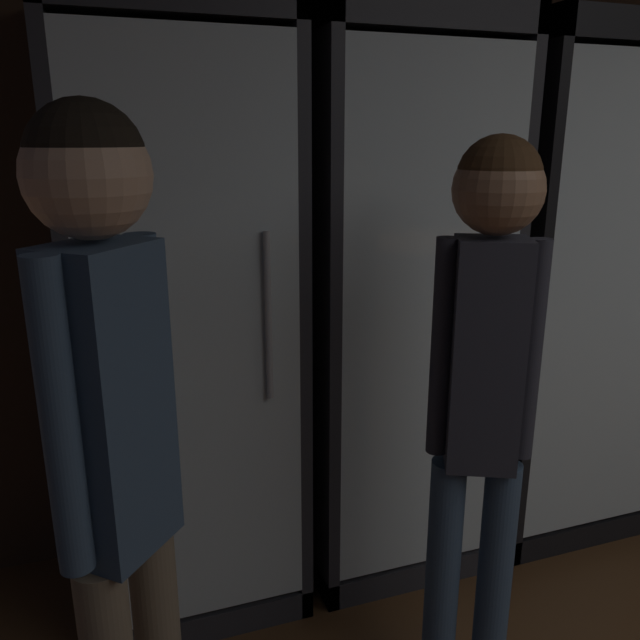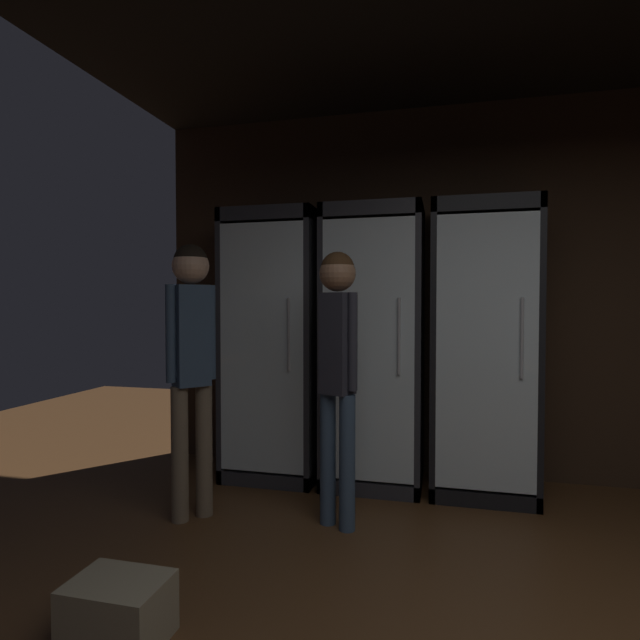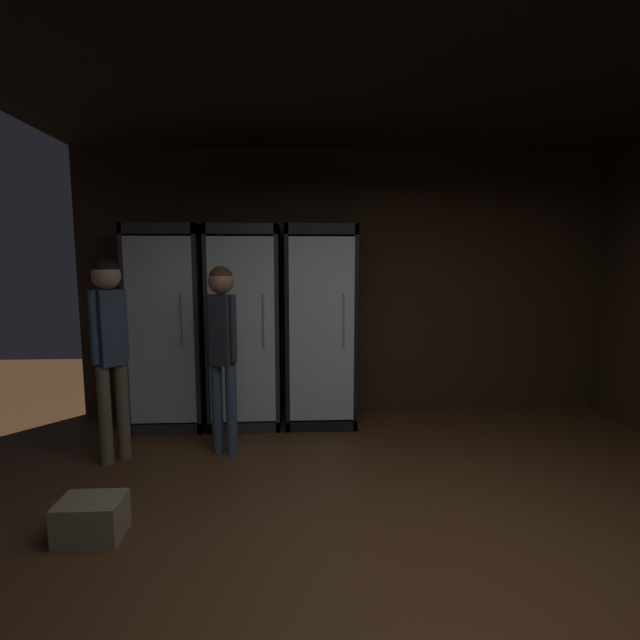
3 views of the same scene
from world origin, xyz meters
name	(u,v)px [view 2 (image 2 of 3)]	position (x,y,z in m)	size (l,w,h in m)	color
wall_back	(549,291)	(0.00, 3.03, 1.40)	(6.00, 0.06, 2.80)	#382619
cooler_far_left	(277,347)	(-1.99, 2.72, 0.98)	(0.69, 0.64, 1.99)	#2B2B30
cooler_left	(375,349)	(-1.24, 2.72, 0.98)	(0.69, 0.64, 1.99)	#2B2B30
cooler_center	(482,351)	(-0.49, 2.72, 0.98)	(0.69, 0.64, 1.99)	black
shopper_near	(337,351)	(-1.35, 1.91, 1.03)	(0.25, 0.21, 1.61)	#384C66
shopper_far	(191,346)	(-2.23, 1.81, 1.05)	(0.25, 0.25, 1.66)	#72604C
wine_crate_floor	(118,611)	(-1.96, 0.71, 0.12)	(0.37, 0.27, 0.24)	gray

